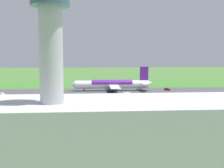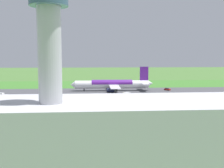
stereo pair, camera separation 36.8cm
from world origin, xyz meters
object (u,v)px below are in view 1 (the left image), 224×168
service_truck_baggage (1,95)px  service_car_ops (167,89)px  airliner_main (113,84)px  service_truck_fuel (126,95)px  no_stopping_sign (134,83)px  traffic_cone_orange (125,85)px

service_truck_baggage → service_car_ops: bearing=-166.2°
airliner_main → service_truck_fuel: bearing=99.7°
service_truck_baggage → no_stopping_sign: 104.43m
airliner_main → no_stopping_sign: bearing=-118.5°
service_truck_fuel → service_car_ops: bearing=-138.5°
service_car_ops → traffic_cone_orange: size_ratio=8.13×
service_truck_fuel → service_truck_baggage: bearing=-2.9°
service_truck_baggage → no_stopping_sign: size_ratio=2.75×
airliner_main → traffic_cone_orange: bearing=-110.6°
airliner_main → service_truck_baggage: (63.08, 25.09, -2.95)m
service_car_ops → traffic_cone_orange: 41.60m
service_truck_fuel → service_car_ops: 42.10m
service_truck_fuel → traffic_cone_orange: service_truck_fuel is taller
no_stopping_sign → traffic_cone_orange: size_ratio=4.06×
service_truck_fuel → airliner_main: bearing=-80.3°
no_stopping_sign → service_truck_fuel: bearing=76.8°
service_truck_baggage → traffic_cone_orange: bearing=-142.3°
service_truck_baggage → service_car_ops: (-99.49, -24.42, -0.56)m
no_stopping_sign → traffic_cone_orange: bearing=28.3°
no_stopping_sign → service_car_ops: bearing=112.7°
service_truck_fuel → service_car_ops: size_ratio=1.35×
service_car_ops → no_stopping_sign: no_stopping_sign is taller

